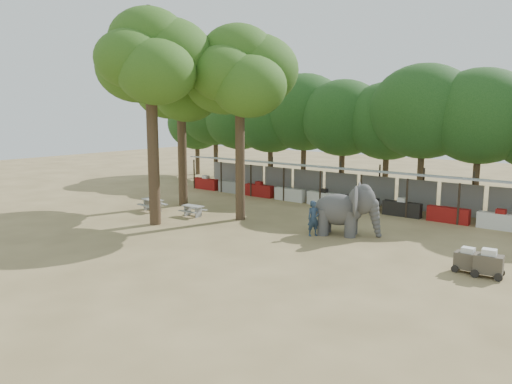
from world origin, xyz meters
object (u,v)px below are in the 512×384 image
Objects in this scene: handler at (313,218)px; picnic_table_near at (152,203)px; yard_tree_left at (181,84)px; picnic_table_far at (193,209)px; cart_front at (468,260)px; cart_back at (488,263)px; yard_tree_back at (240,74)px; elephant at (346,209)px; yard_tree_center at (151,60)px.

handler is 11.63m from picnic_table_near.
yard_tree_left reaches higher than picnic_table_far.
cart_back is (0.81, -0.11, 0.05)m from cart_front.
yard_tree_back is 9.51m from handler.
picnic_table_far is at bearing 16.51° from picnic_table_near.
picnic_table_far is (-9.59, -1.77, -0.93)m from elephant.
cart_front is (19.67, -2.94, -7.69)m from yard_tree_left.
picnic_table_far is at bearing 171.55° from cart_back.
yard_tree_center is 3.26× the size of elephant.
handler is (8.65, 3.19, -8.28)m from yard_tree_center.
yard_tree_left is at bearing 171.61° from cart_front.
picnic_table_near is 20.42m from cart_back.
yard_tree_center reaches higher than cart_front.
yard_tree_center is 13.36m from elephant.
handler is at bearing 0.96° from picnic_table_far.
picnic_table_near is at bearing -88.55° from yard_tree_left.
handler is (5.65, -0.81, -7.61)m from yard_tree_back.
yard_tree_back is at bearing 165.77° from cart_back.
elephant is 2.98× the size of cart_back.
picnic_table_near is 1.40× the size of cart_back.
yard_tree_back reaches higher than picnic_table_far.
cart_front reaches higher than picnic_table_far.
elephant is 13.04m from picnic_table_near.
handler is 8.11m from cart_front.
picnic_table_far is (3.23, 0.48, -0.07)m from picnic_table_near.
yard_tree_left is 7.83× the size of picnic_table_far.
handler is 1.76× the size of cart_front.
cart_back is at bearing -68.13° from handler.
yard_tree_back is 15.97m from cart_front.
yard_tree_back reaches higher than cart_back.
cart_back is (14.49, -2.05, -7.98)m from yard_tree_back.
yard_tree_back is (3.00, 4.00, -0.67)m from yard_tree_center.
cart_front is at bearing 7.76° from picnic_table_near.
picnic_table_near is 1.64× the size of cart_front.
yard_tree_back is at bearing 25.36° from picnic_table_near.
elephant is 2.13× the size of picnic_table_near.
picnic_table_far is (3.30, -2.37, -7.76)m from yard_tree_left.
elephant is at bearing -15.83° from handler.
cart_front reaches higher than picnic_table_near.
cart_back is (8.84, -1.24, -0.37)m from handler.
yard_tree_left is 5.93× the size of handler.
handler is 1.07× the size of picnic_table_near.
cart_back is at bearing -7.43° from cart_front.
elephant is at bearing 161.07° from cart_front.
cart_back is (17.49, 1.95, -8.65)m from yard_tree_center.
yard_tree_left is at bearing 120.96° from yard_tree_center.
yard_tree_center is 5.04m from yard_tree_back.
cart_front is 0.82m from cart_back.
yard_tree_center is at bearing -99.45° from picnic_table_far.
handler is at bearing -8.14° from yard_tree_back.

